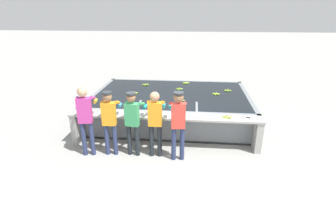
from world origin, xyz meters
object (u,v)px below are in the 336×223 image
worker_4 (178,119)px  banana_bunch_floating_3 (228,90)px  worker_1 (109,117)px  banana_bunch_floating_1 (146,85)px  banana_bunch_ledge_0 (227,117)px  banana_bunch_floating_4 (153,98)px  banana_bunch_floating_7 (134,93)px  banana_bunch_floating_5 (216,94)px  knife_0 (251,118)px  banana_bunch_floating_0 (181,100)px  banana_bunch_floating_6 (179,89)px  worker_3 (155,118)px  worker_0 (85,114)px  worker_2 (133,118)px  banana_bunch_floating_2 (186,83)px

worker_4 → banana_bunch_floating_3: size_ratio=5.99×
worker_1 → banana_bunch_floating_1: (0.27, 3.32, -0.09)m
banana_bunch_floating_3 → banana_bunch_ledge_0: bearing=-96.7°
banana_bunch_floating_4 → banana_bunch_floating_7: same height
banana_bunch_floating_1 → banana_bunch_floating_5: same height
worker_4 → knife_0: size_ratio=4.93×
worker_1 → banana_bunch_floating_0: (1.61, 1.69, -0.09)m
banana_bunch_floating_6 → knife_0: (1.91, -2.35, -0.01)m
worker_3 → banana_bunch_floating_7: worker_3 is taller
worker_1 → worker_3: size_ratio=0.99×
banana_bunch_floating_5 → banana_bunch_floating_7: same height
worker_0 → worker_3: worker_0 is taller
banana_bunch_floating_5 → banana_bunch_ledge_0: (0.13, -1.94, 0.00)m
worker_1 → banana_bunch_floating_7: 2.27m
worker_2 → banana_bunch_floating_2: bearing=72.7°
worker_1 → worker_3: (1.10, 0.03, 0.01)m
knife_0 → banana_bunch_floating_6: bearing=129.1°
worker_2 → banana_bunch_floating_5: size_ratio=5.74×
banana_bunch_floating_1 → banana_bunch_floating_2: bearing=14.8°
banana_bunch_floating_3 → knife_0: 2.35m
banana_bunch_floating_6 → banana_bunch_ledge_0: size_ratio=1.02×
worker_1 → worker_3: bearing=1.6°
worker_1 → banana_bunch_floating_2: bearing=65.3°
worker_1 → banana_bunch_floating_4: 2.02m
banana_bunch_ledge_0 → knife_0: size_ratio=0.80×
worker_0 → worker_2: worker_0 is taller
worker_3 → banana_bunch_floating_6: bearing=82.0°
worker_1 → banana_bunch_floating_7: size_ratio=5.75×
banana_bunch_floating_4 → banana_bunch_floating_6: 1.26m
banana_bunch_floating_0 → banana_bunch_ledge_0: (1.22, -1.18, 0.00)m
worker_4 → banana_bunch_floating_7: 2.83m
banana_bunch_floating_6 → banana_bunch_ledge_0: 2.72m
banana_bunch_floating_6 → banana_bunch_floating_5: bearing=-20.4°
banana_bunch_floating_1 → banana_bunch_floating_4: 1.53m
worker_0 → banana_bunch_floating_6: bearing=55.4°
banana_bunch_floating_4 → knife_0: size_ratio=0.76×
worker_1 → banana_bunch_floating_3: (3.10, 2.87, -0.09)m
worker_1 → banana_bunch_floating_5: size_ratio=5.78×
worker_0 → banana_bunch_floating_2: worker_0 is taller
banana_bunch_ledge_0 → banana_bunch_floating_3: bearing=83.3°
banana_bunch_floating_5 → banana_bunch_ledge_0: 1.94m
banana_bunch_floating_5 → banana_bunch_ledge_0: bearing=-86.1°
banana_bunch_floating_7 → knife_0: (3.33, -1.73, -0.01)m
worker_0 → banana_bunch_floating_5: size_ratio=6.25×
worker_0 → banana_bunch_floating_4: (1.33, 1.95, -0.18)m
worker_0 → banana_bunch_floating_0: 2.80m
banana_bunch_floating_7 → banana_bunch_floating_0: bearing=-21.0°
worker_2 → banana_bunch_ledge_0: bearing=12.0°
worker_1 → knife_0: worker_1 is taller
knife_0 → worker_1: bearing=-171.1°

